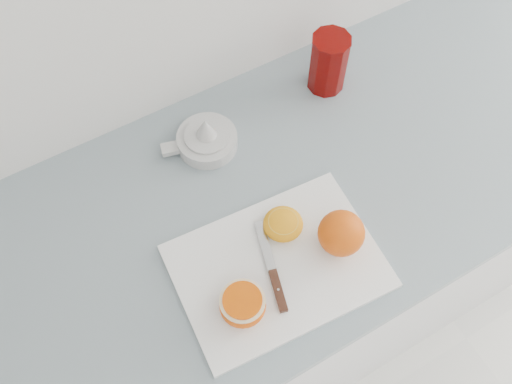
% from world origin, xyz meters
% --- Properties ---
extents(counter, '(2.32, 0.64, 0.89)m').
position_xyz_m(counter, '(-0.09, 1.70, 0.45)').
color(counter, white).
rests_on(counter, ground).
extents(cutting_board, '(0.39, 0.29, 0.01)m').
position_xyz_m(cutting_board, '(-0.18, 1.56, 0.90)').
color(cutting_board, white).
rests_on(cutting_board, counter).
extents(whole_orange, '(0.09, 0.09, 0.09)m').
position_xyz_m(whole_orange, '(-0.06, 1.54, 0.94)').
color(whole_orange, orange).
rests_on(whole_orange, cutting_board).
extents(half_orange, '(0.08, 0.08, 0.05)m').
position_xyz_m(half_orange, '(-0.28, 1.52, 0.93)').
color(half_orange, orange).
rests_on(half_orange, cutting_board).
extents(squeezed_shell, '(0.08, 0.08, 0.03)m').
position_xyz_m(squeezed_shell, '(-0.13, 1.62, 0.92)').
color(squeezed_shell, orange).
rests_on(squeezed_shell, cutting_board).
extents(paring_knife, '(0.06, 0.18, 0.01)m').
position_xyz_m(paring_knife, '(-0.20, 1.53, 0.91)').
color(paring_knife, '#432115').
rests_on(paring_knife, cutting_board).
extents(citrus_juicer, '(0.16, 0.12, 0.08)m').
position_xyz_m(citrus_juicer, '(-0.17, 1.87, 0.91)').
color(citrus_juicer, silver).
rests_on(citrus_juicer, counter).
extents(red_tumbler, '(0.08, 0.08, 0.14)m').
position_xyz_m(red_tumbler, '(0.14, 1.88, 0.95)').
color(red_tumbler, '#650200').
rests_on(red_tumbler, counter).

